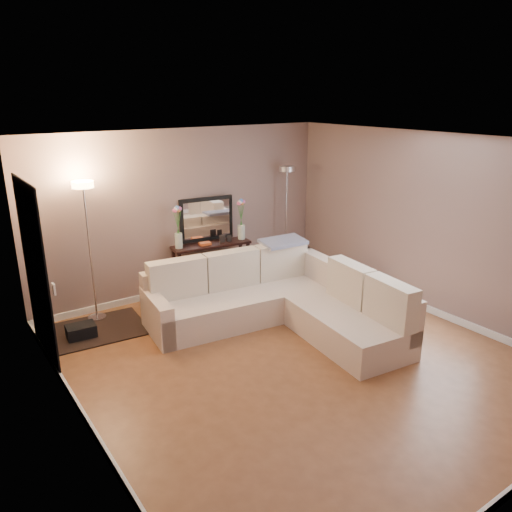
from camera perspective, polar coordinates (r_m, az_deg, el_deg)
floor at (r=6.28m, az=4.27°, el=-11.52°), size 5.00×5.50×0.01m
ceiling at (r=5.48m, az=4.92°, el=12.91°), size 5.00×5.50×0.01m
wall_back at (r=7.99m, az=-8.11°, el=4.97°), size 5.00×0.02×2.60m
wall_left at (r=4.67m, az=-20.11°, el=-5.71°), size 0.02×5.50×2.60m
wall_right at (r=7.54m, az=19.51°, el=3.30°), size 0.02×5.50×2.60m
baseboard_back at (r=8.34m, az=-7.65°, el=-3.45°), size 5.00×0.03×0.10m
baseboard_front at (r=4.87m, az=26.90°, el=-23.02°), size 5.00×0.03×0.10m
baseboard_left at (r=5.29m, az=-18.30°, el=-18.15°), size 0.03×5.50×0.10m
baseboard_right at (r=7.92m, az=18.46°, el=-5.49°), size 0.03×5.50×0.10m
doorway at (r=6.31m, az=-23.83°, el=-1.94°), size 0.02×1.20×2.20m
switch_plate at (r=5.49m, az=-22.10°, el=-3.51°), size 0.02×0.08×0.12m
sectional_sofa at (r=6.96m, az=2.51°, el=-5.10°), size 2.79×2.88×0.95m
throw_blanket at (r=7.52m, az=3.12°, el=1.65°), size 0.71×0.44×0.09m
console_table at (r=8.13m, az=-5.60°, el=-0.98°), size 1.32×0.50×0.79m
leaning_mirror at (r=8.10m, az=-5.68°, el=4.23°), size 0.91×0.15×0.71m
table_decor at (r=8.01m, az=-5.07°, el=1.61°), size 0.55×0.15×0.13m
flower_vase_left at (r=7.79m, az=-8.89°, el=2.93°), size 0.15×0.13×0.68m
flower_vase_right at (r=8.19m, az=-1.70°, el=3.90°), size 0.15×0.13×0.68m
floor_lamp_lit at (r=7.15m, az=-18.76°, el=3.48°), size 0.30×0.30×1.99m
floor_lamp_unlit at (r=8.72m, az=3.49°, el=6.56°), size 0.28×0.28×1.91m
charcoal_rug at (r=7.24m, az=-17.83°, el=-8.04°), size 1.37×1.08×0.02m
black_bag at (r=7.09m, az=-19.33°, el=-8.33°), size 0.39×0.29×0.24m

